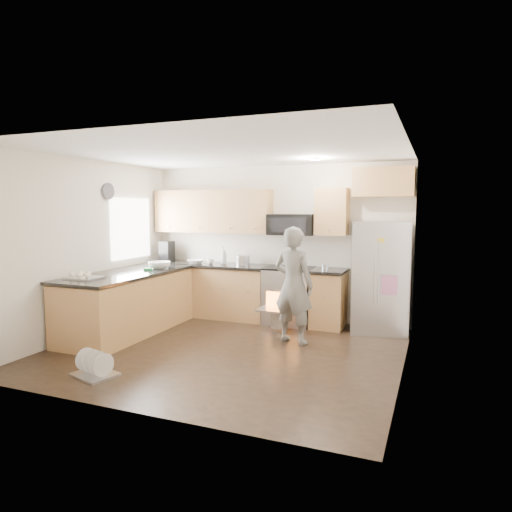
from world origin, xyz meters
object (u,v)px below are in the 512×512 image
at_px(refrigerator, 379,277).
at_px(stove_range, 289,283).
at_px(person, 293,285).
at_px(dish_rack, 95,369).

bearing_deg(refrigerator, stove_range, 170.30).
bearing_deg(stove_range, person, -69.52).
distance_m(refrigerator, dish_rack, 4.20).
bearing_deg(stove_range, refrigerator, 0.30).
height_order(stove_range, dish_rack, stove_range).
height_order(refrigerator, dish_rack, refrigerator).
distance_m(stove_range, dish_rack, 3.40).
relative_size(stove_range, person, 1.09).
xyz_separation_m(stove_range, dish_rack, (-1.32, -3.08, -0.60)).
height_order(refrigerator, person, refrigerator).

